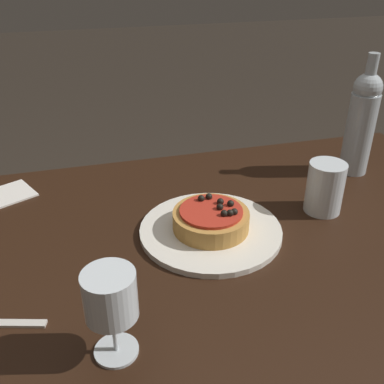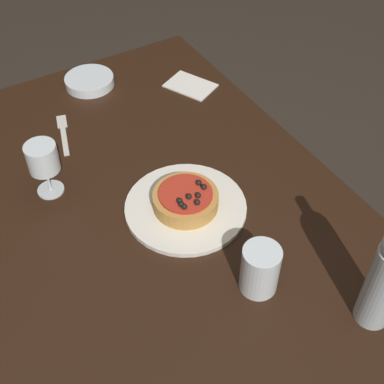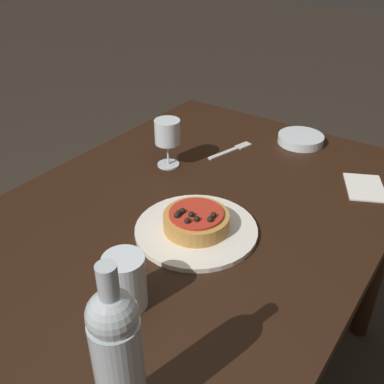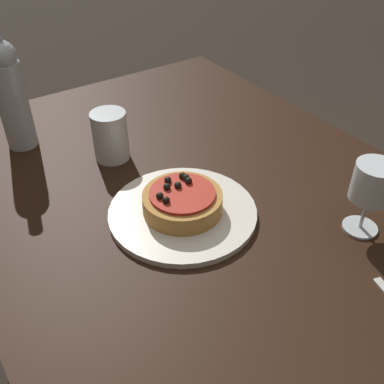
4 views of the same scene
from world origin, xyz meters
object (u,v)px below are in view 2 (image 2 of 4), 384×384
water_cup (260,269)px  fork (63,132)px  dinner_plate (186,207)px  pizza (186,199)px  side_bowl (89,81)px  wine_glass (43,160)px  dining_table (159,239)px

water_cup → fork: bearing=-166.1°
dinner_plate → water_cup: water_cup is taller
dinner_plate → water_cup: bearing=4.6°
water_cup → dinner_plate: bearing=-175.4°
dinner_plate → fork: bearing=-160.5°
dinner_plate → fork: size_ratio=1.70×
pizza → side_bowl: size_ratio=1.05×
fork → wine_glass: bearing=166.9°
pizza → water_cup: (0.26, 0.02, 0.02)m
pizza → dinner_plate: bearing=-170.9°
wine_glass → side_bowl: size_ratio=0.98×
water_cup → side_bowl: 0.84m
side_bowl → fork: (0.17, -0.15, -0.01)m
dining_table → side_bowl: bearing=172.8°
dining_table → water_cup: size_ratio=12.09×
wine_glass → dinner_plate: bearing=48.8°
water_cup → side_bowl: (-0.84, -0.02, -0.04)m
dining_table → water_cup: 0.32m
water_cup → fork: water_cup is taller
dinner_plate → fork: (-0.41, -0.14, -0.00)m
dining_table → dinner_plate: bearing=75.1°
wine_glass → dining_table: bearing=42.6°
wine_glass → fork: bearing=151.0°
pizza → water_cup: water_cup is taller
dining_table → fork: bearing=-168.6°
dining_table → fork: size_ratio=8.11×
water_cup → side_bowl: bearing=-179.0°
side_bowl → fork: size_ratio=0.87×
dining_table → fork: fork is taller
dining_table → dinner_plate: (0.02, 0.07, 0.09)m
pizza → wine_glass: bearing=-131.2°
wine_glass → fork: wine_glass is taller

